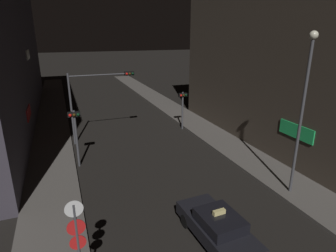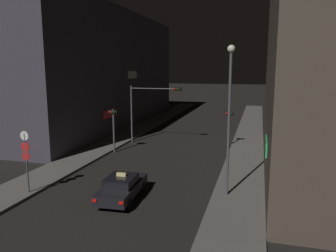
% 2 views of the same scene
% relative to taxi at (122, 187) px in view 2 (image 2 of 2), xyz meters
% --- Properties ---
extents(sidewalk_left, '(3.04, 62.26, 0.18)m').
position_rel_taxi_xyz_m(sidewalk_left, '(-6.82, 19.14, -0.65)').
color(sidewalk_left, '#5B5651').
rests_on(sidewalk_left, ground_plane).
extents(sidewalk_right, '(3.04, 62.26, 0.18)m').
position_rel_taxi_xyz_m(sidewalk_right, '(6.57, 19.14, -0.65)').
color(sidewalk_right, '#5B5651').
rests_on(sidewalk_right, ground_plane).
extents(building_facade_left, '(10.65, 35.73, 14.62)m').
position_rel_taxi_xyz_m(building_facade_left, '(-13.62, 22.91, 6.58)').
color(building_facade_left, '#3D3842').
rests_on(building_facade_left, ground_plane).
extents(taxi, '(2.04, 4.54, 1.62)m').
position_rel_taxi_xyz_m(taxi, '(0.00, 0.00, 0.00)').
color(taxi, black).
rests_on(taxi, ground_plane).
extents(traffic_light_overhead, '(5.30, 0.42, 5.82)m').
position_rel_taxi_xyz_m(traffic_light_overhead, '(-3.08, 14.28, 3.48)').
color(traffic_light_overhead, '#47474C').
rests_on(traffic_light_overhead, ground_plane).
extents(traffic_light_left_kerb, '(0.80, 0.42, 3.96)m').
position_rel_taxi_xyz_m(traffic_light_left_kerb, '(-5.05, 9.89, 2.09)').
color(traffic_light_left_kerb, '#47474C').
rests_on(traffic_light_left_kerb, ground_plane).
extents(traffic_light_right_kerb, '(0.80, 0.42, 3.57)m').
position_rel_taxi_xyz_m(traffic_light_right_kerb, '(4.81, 14.64, 1.83)').
color(traffic_light_right_kerb, '#47474C').
rests_on(traffic_light_right_kerb, ground_plane).
extents(sign_pole_left, '(0.57, 0.10, 3.78)m').
position_rel_taxi_xyz_m(sign_pole_left, '(-5.72, -0.94, 1.72)').
color(sign_pole_left, '#47474C').
rests_on(sign_pole_left, sidewalk_left).
extents(street_lamp_near_block, '(0.43, 0.43, 8.69)m').
position_rel_taxi_xyz_m(street_lamp_near_block, '(5.89, 1.90, 4.75)').
color(street_lamp_near_block, '#47474C').
rests_on(street_lamp_near_block, sidewalk_right).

